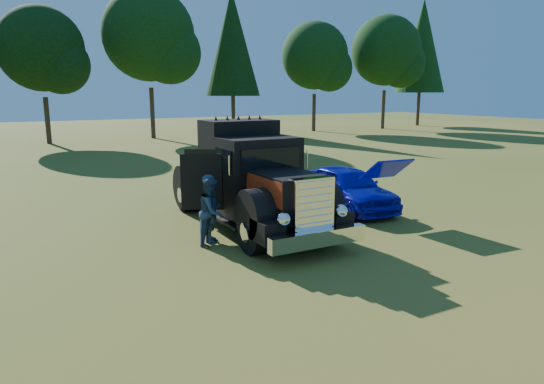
{
  "coord_description": "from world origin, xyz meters",
  "views": [
    {
      "loc": [
        -6.84,
        -10.29,
        3.8
      ],
      "look_at": [
        -0.85,
        0.61,
        1.22
      ],
      "focal_mm": 32.0,
      "sensor_mm": 36.0,
      "label": 1
    }
  ],
  "objects_px": {
    "spectator_near": "(211,208)",
    "spectator_far": "(212,211)",
    "hotrod_coupe": "(347,187)",
    "diamond_t_truck": "(252,183)"
  },
  "relations": [
    {
      "from": "spectator_near",
      "to": "spectator_far",
      "type": "relative_size",
      "value": 1.02
    },
    {
      "from": "spectator_near",
      "to": "hotrod_coupe",
      "type": "bearing_deg",
      "value": -58.62
    },
    {
      "from": "hotrod_coupe",
      "to": "spectator_near",
      "type": "bearing_deg",
      "value": -167.55
    },
    {
      "from": "diamond_t_truck",
      "to": "hotrod_coupe",
      "type": "relative_size",
      "value": 1.65
    },
    {
      "from": "diamond_t_truck",
      "to": "spectator_far",
      "type": "distance_m",
      "value": 1.89
    },
    {
      "from": "diamond_t_truck",
      "to": "hotrod_coupe",
      "type": "height_order",
      "value": "diamond_t_truck"
    },
    {
      "from": "diamond_t_truck",
      "to": "spectator_near",
      "type": "xyz_separation_m",
      "value": [
        -1.53,
        -0.69,
        -0.4
      ]
    },
    {
      "from": "spectator_far",
      "to": "diamond_t_truck",
      "type": "bearing_deg",
      "value": -14.33
    },
    {
      "from": "diamond_t_truck",
      "to": "spectator_near",
      "type": "bearing_deg",
      "value": -155.79
    },
    {
      "from": "hotrod_coupe",
      "to": "spectator_near",
      "type": "height_order",
      "value": "hotrod_coupe"
    }
  ]
}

